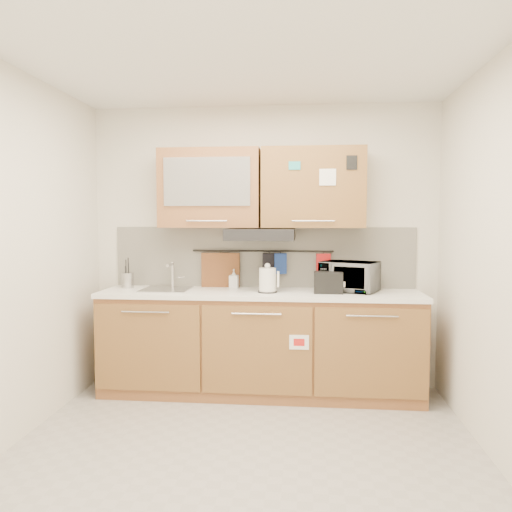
# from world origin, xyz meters

# --- Properties ---
(floor) EXTENTS (3.20, 3.20, 0.00)m
(floor) POSITION_xyz_m (0.00, 0.00, 0.00)
(floor) COLOR #9E9993
(floor) RESTS_ON ground
(ceiling) EXTENTS (3.20, 3.20, 0.00)m
(ceiling) POSITION_xyz_m (0.00, 0.00, 2.60)
(ceiling) COLOR white
(ceiling) RESTS_ON wall_back
(wall_back) EXTENTS (3.20, 0.00, 3.20)m
(wall_back) POSITION_xyz_m (0.00, 1.50, 1.30)
(wall_back) COLOR silver
(wall_back) RESTS_ON ground
(wall_left) EXTENTS (0.00, 3.00, 3.00)m
(wall_left) POSITION_xyz_m (-1.60, 0.00, 1.30)
(wall_left) COLOR silver
(wall_left) RESTS_ON ground
(wall_right) EXTENTS (0.00, 3.00, 3.00)m
(wall_right) POSITION_xyz_m (1.60, 0.00, 1.30)
(wall_right) COLOR silver
(wall_right) RESTS_ON ground
(base_cabinet) EXTENTS (2.80, 0.64, 0.88)m
(base_cabinet) POSITION_xyz_m (0.00, 1.19, 0.41)
(base_cabinet) COLOR #9F6438
(base_cabinet) RESTS_ON floor
(countertop) EXTENTS (2.82, 0.62, 0.04)m
(countertop) POSITION_xyz_m (0.00, 1.19, 0.90)
(countertop) COLOR white
(countertop) RESTS_ON base_cabinet
(backsplash) EXTENTS (2.80, 0.02, 0.56)m
(backsplash) POSITION_xyz_m (0.00, 1.49, 1.20)
(backsplash) COLOR silver
(backsplash) RESTS_ON countertop
(upper_cabinets) EXTENTS (1.82, 0.37, 0.70)m
(upper_cabinets) POSITION_xyz_m (-0.00, 1.32, 1.83)
(upper_cabinets) COLOR #9F6438
(upper_cabinets) RESTS_ON wall_back
(range_hood) EXTENTS (0.60, 0.46, 0.10)m
(range_hood) POSITION_xyz_m (0.00, 1.25, 1.42)
(range_hood) COLOR black
(range_hood) RESTS_ON upper_cabinets
(sink) EXTENTS (0.42, 0.40, 0.26)m
(sink) POSITION_xyz_m (-0.85, 1.21, 0.92)
(sink) COLOR silver
(sink) RESTS_ON countertop
(utensil_rail) EXTENTS (1.30, 0.02, 0.02)m
(utensil_rail) POSITION_xyz_m (0.00, 1.45, 1.26)
(utensil_rail) COLOR black
(utensil_rail) RESTS_ON backsplash
(utensil_crock) EXTENTS (0.13, 0.13, 0.28)m
(utensil_crock) POSITION_xyz_m (-1.24, 1.30, 0.99)
(utensil_crock) COLOR #AFAFB4
(utensil_crock) RESTS_ON countertop
(kettle) EXTENTS (0.19, 0.16, 0.26)m
(kettle) POSITION_xyz_m (0.07, 1.13, 1.02)
(kettle) COLOR silver
(kettle) RESTS_ON countertop
(toaster) EXTENTS (0.24, 0.15, 0.18)m
(toaster) POSITION_xyz_m (0.59, 1.14, 1.01)
(toaster) COLOR black
(toaster) RESTS_ON countertop
(microwave) EXTENTS (0.56, 0.49, 0.26)m
(microwave) POSITION_xyz_m (0.79, 1.28, 1.05)
(microwave) COLOR #999999
(microwave) RESTS_ON countertop
(soap_bottle) EXTENTS (0.08, 0.08, 0.18)m
(soap_bottle) POSITION_xyz_m (-0.26, 1.38, 1.01)
(soap_bottle) COLOR #999999
(soap_bottle) RESTS_ON countertop
(cutting_board) EXTENTS (0.36, 0.04, 0.44)m
(cutting_board) POSITION_xyz_m (-0.39, 1.44, 1.02)
(cutting_board) COLOR brown
(cutting_board) RESTS_ON utensil_rail
(oven_mitt) EXTENTS (0.12, 0.07, 0.19)m
(oven_mitt) POSITION_xyz_m (0.17, 1.44, 1.14)
(oven_mitt) COLOR navy
(oven_mitt) RESTS_ON utensil_rail
(dark_pouch) EXTENTS (0.13, 0.04, 0.19)m
(dark_pouch) POSITION_xyz_m (0.06, 1.44, 1.14)
(dark_pouch) COLOR black
(dark_pouch) RESTS_ON utensil_rail
(pot_holder) EXTENTS (0.13, 0.05, 0.16)m
(pot_holder) POSITION_xyz_m (0.56, 1.44, 1.16)
(pot_holder) COLOR red
(pot_holder) RESTS_ON utensil_rail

